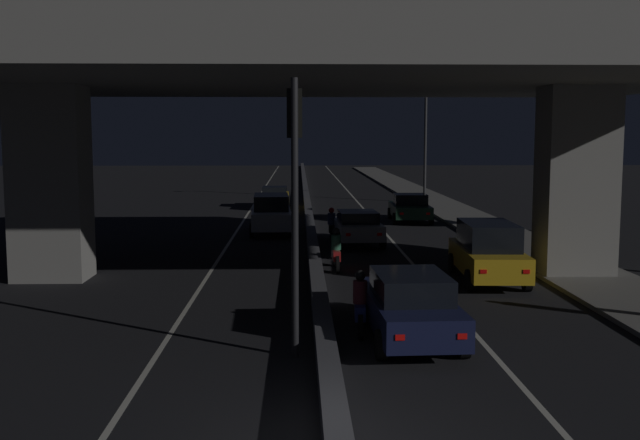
{
  "coord_description": "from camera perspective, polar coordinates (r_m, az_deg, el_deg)",
  "views": [
    {
      "loc": [
        -0.52,
        -10.02,
        4.39
      ],
      "look_at": [
        0.18,
        14.5,
        1.61
      ],
      "focal_mm": 42.0,
      "sensor_mm": 36.0,
      "label": 1
    }
  ],
  "objects": [
    {
      "name": "roadside_tree_kerbside_mid",
      "position": [
        35.19,
        19.22,
        5.56
      ],
      "size": [
        3.41,
        3.41,
        5.8
      ],
      "color": "#2D2116",
      "rests_on": "ground_plane"
    },
    {
      "name": "car_taxi_yellow_second_oncoming",
      "position": [
        45.64,
        -3.48,
        1.77
      ],
      "size": [
        1.81,
        4.26,
        1.29
      ],
      "rotation": [
        0.0,
        0.0,
        -1.57
      ],
      "color": "gold",
      "rests_on": "ground_plane"
    },
    {
      "name": "motorcycle_red_filtering_mid",
      "position": [
        24.53,
        1.23,
        -2.44
      ],
      "size": [
        0.33,
        1.93,
        1.39
      ],
      "rotation": [
        0.0,
        0.0,
        1.59
      ],
      "color": "black",
      "rests_on": "ground_plane"
    },
    {
      "name": "lane_line_left_inner",
      "position": [
        45.33,
        -5.26,
        0.88
      ],
      "size": [
        0.12,
        126.0,
        0.0
      ],
      "primitive_type": "cube",
      "color": "beige",
      "rests_on": "ground_plane"
    },
    {
      "name": "car_dark_blue_lead",
      "position": [
        16.28,
        6.81,
        -6.46
      ],
      "size": [
        1.98,
        4.56,
        1.48
      ],
      "rotation": [
        0.0,
        0.0,
        1.61
      ],
      "color": "#141938",
      "rests_on": "ground_plane"
    },
    {
      "name": "car_silver_third",
      "position": [
        30.22,
        2.85,
        -0.49
      ],
      "size": [
        2.02,
        4.2,
        1.37
      ],
      "rotation": [
        0.0,
        0.0,
        1.62
      ],
      "color": "gray",
      "rests_on": "ground_plane"
    },
    {
      "name": "car_white_lead_oncoming",
      "position": [
        33.73,
        -3.73,
        0.52
      ],
      "size": [
        2.02,
        4.6,
        1.74
      ],
      "rotation": [
        0.0,
        0.0,
        -1.53
      ],
      "color": "silver",
      "rests_on": "ground_plane"
    },
    {
      "name": "lane_line_right_inner",
      "position": [
        45.41,
        3.31,
        0.91
      ],
      "size": [
        0.12,
        126.0,
        0.0
      ],
      "primitive_type": "cube",
      "color": "beige",
      "rests_on": "ground_plane"
    },
    {
      "name": "motorcycle_blue_filtering_near",
      "position": [
        16.85,
        3.07,
        -6.54
      ],
      "size": [
        0.34,
        1.87,
        1.4
      ],
      "rotation": [
        0.0,
        0.0,
        1.51
      ],
      "color": "black",
      "rests_on": "ground_plane"
    },
    {
      "name": "motorcycle_black_filtering_far",
      "position": [
        31.25,
        0.88,
        -0.5
      ],
      "size": [
        0.32,
        1.81,
        1.4
      ],
      "rotation": [
        0.0,
        0.0,
        1.56
      ],
      "color": "black",
      "rests_on": "ground_plane"
    },
    {
      "name": "sidewalk_right",
      "position": [
        39.29,
        11.44,
        0.02
      ],
      "size": [
        2.97,
        126.0,
        0.13
      ],
      "primitive_type": "cube",
      "color": "slate",
      "rests_on": "ground_plane"
    },
    {
      "name": "traffic_light_left_of_median",
      "position": [
        14.61,
        -1.94,
        3.87
      ],
      "size": [
        0.3,
        0.49,
        5.49
      ],
      "color": "black",
      "rests_on": "ground_plane"
    },
    {
      "name": "car_taxi_yellow_second",
      "position": [
        23.08,
        12.67,
        -2.35
      ],
      "size": [
        1.97,
        4.53,
        1.79
      ],
      "rotation": [
        0.0,
        0.0,
        1.53
      ],
      "color": "gold",
      "rests_on": "ground_plane"
    },
    {
      "name": "median_divider",
      "position": [
        45.22,
        -0.97,
        1.17
      ],
      "size": [
        0.4,
        126.0,
        0.43
      ],
      "primitive_type": "cube",
      "color": "#4C4C51",
      "rests_on": "ground_plane"
    },
    {
      "name": "elevated_overpass",
      "position": [
        22.97,
        -0.33,
        11.81
      ],
      "size": [
        23.58,
        13.69,
        8.54
      ],
      "color": "gray",
      "rests_on": "ground_plane"
    },
    {
      "name": "car_dark_green_fourth",
      "position": [
        38.54,
        6.87,
        0.93
      ],
      "size": [
        2.09,
        4.14,
        1.42
      ],
      "rotation": [
        0.0,
        0.0,
        1.54
      ],
      "color": "black",
      "rests_on": "ground_plane"
    },
    {
      "name": "street_lamp",
      "position": [
        49.39,
        7.63,
        6.53
      ],
      "size": [
        2.4,
        0.32,
        7.53
      ],
      "color": "#2D2D30",
      "rests_on": "ground_plane"
    }
  ]
}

